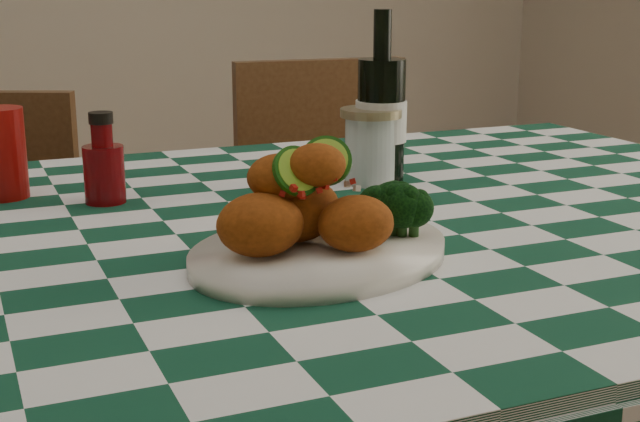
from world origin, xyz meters
name	(u,v)px	position (x,y,z in m)	size (l,w,h in m)	color
plate	(320,253)	(0.01, -0.16, 0.80)	(0.31, 0.24, 0.02)	white
fried_chicken_pile	(313,196)	(0.01, -0.16, 0.86)	(0.17, 0.12, 0.11)	#973E0E
broccoli_side	(386,209)	(0.10, -0.15, 0.83)	(0.07, 0.07, 0.06)	black
red_tumbler	(0,153)	(-0.28, 0.27, 0.85)	(0.07, 0.07, 0.12)	maroon
ketchup_bottle	(103,158)	(-0.15, 0.19, 0.85)	(0.05, 0.05, 0.12)	#5A0407
mason_jar	(371,146)	(0.23, 0.16, 0.84)	(0.09, 0.09, 0.11)	#B2BCBA
beer_bottle	(381,97)	(0.25, 0.16, 0.91)	(0.08, 0.08, 0.25)	black
wooden_chair_right	(347,268)	(0.46, 0.73, 0.45)	(0.41, 0.43, 0.90)	#472814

